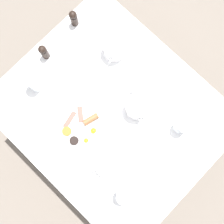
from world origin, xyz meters
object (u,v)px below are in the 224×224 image
(water_glass_tall, at_px, (182,126))
(spoon_for_tea, at_px, (202,146))
(pepper_grinder, at_px, (74,18))
(salt_grinder, at_px, (44,52))
(teapot_near, at_px, (115,47))
(teacup_with_saucer_left, at_px, (104,168))
(water_glass_short, at_px, (33,82))
(teapot_far, at_px, (137,106))
(wine_glass_spare, at_px, (124,195))
(breakfast_plate, at_px, (81,128))
(fork_by_plate, at_px, (63,71))
(napkin_folded, at_px, (27,113))
(knife_by_plate, at_px, (159,165))

(water_glass_tall, distance_m, spoon_for_tea, 0.17)
(pepper_grinder, distance_m, salt_grinder, 0.26)
(teapot_near, bearing_deg, teacup_with_saucer_left, 12.29)
(teacup_with_saucer_left, height_order, water_glass_tall, water_glass_tall)
(water_glass_short, xyz_separation_m, salt_grinder, (0.16, 0.09, -0.01))
(pepper_grinder, bearing_deg, water_glass_tall, -91.92)
(teapot_far, height_order, wine_glass_spare, teapot_far)
(teacup_with_saucer_left, bearing_deg, teapot_near, 39.12)
(breakfast_plate, relative_size, fork_by_plate, 1.77)
(wine_glass_spare, bearing_deg, salt_grinder, 73.79)
(wine_glass_spare, xyz_separation_m, napkin_folded, (-0.06, 0.68, -0.06))
(teapot_near, xyz_separation_m, fork_by_plate, (-0.29, 0.13, -0.05))
(teacup_with_saucer_left, bearing_deg, salt_grinder, 72.00)
(breakfast_plate, relative_size, water_glass_short, 2.00)
(pepper_grinder, distance_m, napkin_folded, 0.59)
(teapot_far, relative_size, napkin_folded, 1.12)
(teapot_far, height_order, spoon_for_tea, teapot_far)
(pepper_grinder, height_order, spoon_for_tea, pepper_grinder)
(breakfast_plate, xyz_separation_m, pepper_grinder, (0.41, 0.46, 0.05))
(salt_grinder, bearing_deg, water_glass_tall, -74.57)
(water_glass_tall, relative_size, pepper_grinder, 0.99)
(breakfast_plate, distance_m, water_glass_short, 0.36)
(water_glass_tall, relative_size, napkin_folded, 0.67)
(teapot_near, bearing_deg, fork_by_plate, -50.43)
(pepper_grinder, xyz_separation_m, spoon_for_tea, (-0.02, -1.01, -0.06))
(water_glass_tall, relative_size, water_glass_short, 0.79)
(salt_grinder, bearing_deg, teacup_with_saucer_left, -108.00)
(salt_grinder, relative_size, knife_by_plate, 0.67)
(spoon_for_tea, bearing_deg, water_glass_short, 113.78)
(wine_glass_spare, relative_size, pepper_grinder, 1.04)
(fork_by_plate, xyz_separation_m, knife_by_plate, (-0.01, -0.75, 0.00))
(water_glass_short, bearing_deg, spoon_for_tea, -66.22)
(teapot_far, height_order, water_glass_tall, teapot_far)
(water_glass_short, height_order, pepper_grinder, water_glass_short)
(fork_by_plate, distance_m, spoon_for_tea, 0.88)
(teapot_near, distance_m, napkin_folded, 0.61)
(teapot_near, relative_size, teacup_with_saucer_left, 1.57)
(breakfast_plate, relative_size, water_glass_tall, 2.53)
(teapot_near, distance_m, pepper_grinder, 0.29)
(teapot_near, bearing_deg, knife_by_plate, 37.71)
(pepper_grinder, relative_size, spoon_for_tea, 0.83)
(pepper_grinder, bearing_deg, teapot_far, -101.00)
(teapot_far, height_order, napkin_folded, teapot_far)
(water_glass_tall, height_order, water_glass_short, water_glass_short)
(teapot_near, height_order, wine_glass_spare, teapot_near)
(teacup_with_saucer_left, distance_m, knife_by_plate, 0.30)
(water_glass_tall, xyz_separation_m, knife_by_plate, (-0.23, -0.06, -0.05))
(teapot_near, relative_size, water_glass_tall, 1.79)
(teapot_far, relative_size, knife_by_plate, 1.12)
(breakfast_plate, xyz_separation_m, spoon_for_tea, (0.39, -0.54, -0.01))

